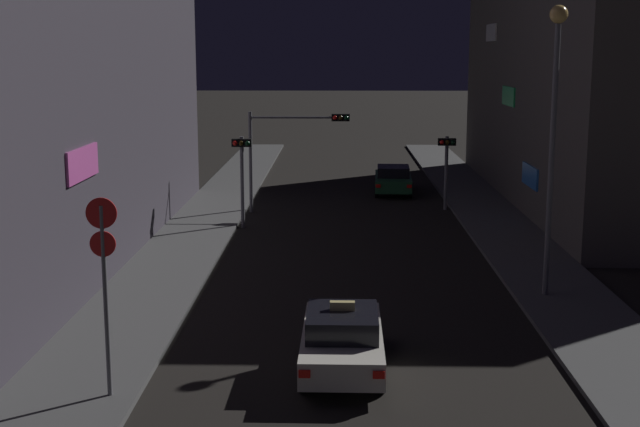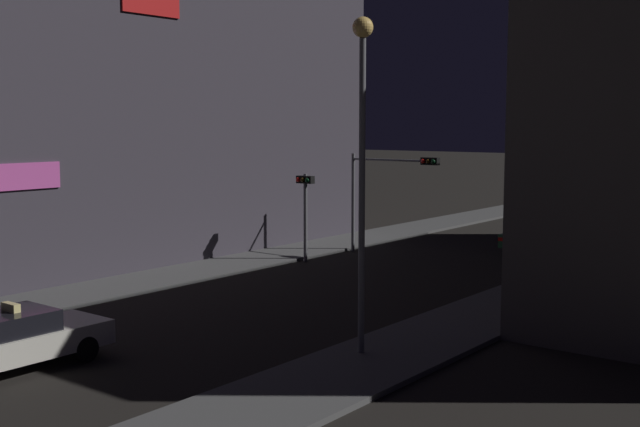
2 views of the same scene
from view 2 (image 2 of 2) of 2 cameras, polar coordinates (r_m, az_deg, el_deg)
sidewalk_left at (r=36.88m, az=-1.19°, el=-2.62°), size 2.96×57.79×0.14m
sidewalk_right at (r=30.79m, az=16.92°, el=-4.70°), size 2.96×57.79×0.14m
taxi at (r=20.68m, az=-20.87°, el=-8.33°), size 1.86×4.47×1.62m
far_car at (r=38.30m, az=15.21°, el=-1.51°), size 2.00×4.53×1.42m
traffic_light_overhead at (r=35.60m, az=4.77°, el=2.33°), size 4.48×0.42×4.51m
traffic_light_left_kerb at (r=33.92m, az=-1.07°, el=1.04°), size 0.80×0.42×3.75m
traffic_light_right_kerb at (r=33.14m, az=15.65°, el=0.24°), size 0.80×0.42×3.36m
street_lamp_near_block at (r=19.67m, az=3.01°, el=5.84°), size 0.51×0.51×8.26m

